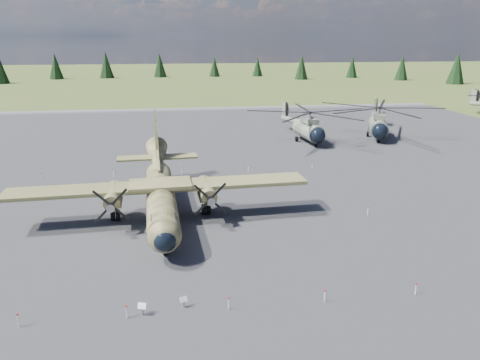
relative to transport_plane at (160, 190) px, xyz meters
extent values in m
plane|color=#4A5224|center=(2.24, -2.83, -2.49)|extent=(500.00, 500.00, 0.00)
cube|color=#5E5E63|center=(2.24, 7.17, -2.49)|extent=(120.00, 120.00, 0.04)
cylinder|color=#333A1F|center=(0.07, -1.40, -0.41)|extent=(3.30, 16.37, 2.53)
sphere|color=#333A1F|center=(0.45, -9.52, -0.41)|extent=(2.59, 2.59, 2.48)
sphere|color=black|center=(0.47, -10.02, -0.46)|extent=(1.91, 1.91, 1.82)
cube|color=black|center=(0.38, -8.08, 0.26)|extent=(1.87, 1.53, 0.50)
cone|color=#333A1F|center=(-0.44, 9.25, 0.53)|extent=(2.77, 6.32, 3.80)
cube|color=#ACAFB2|center=(0.02, -0.49, -1.45)|extent=(1.97, 5.50, 0.45)
cube|color=#31371C|center=(0.04, -0.95, 0.62)|extent=(26.32, 4.31, 0.32)
cube|color=#333A1F|center=(0.04, -0.95, 0.82)|extent=(5.57, 3.51, 0.32)
cylinder|color=#333A1F|center=(-4.00, -1.41, 0.13)|extent=(1.58, 4.76, 1.36)
cube|color=#333A1F|center=(-4.04, -0.69, -0.46)|extent=(1.50, 3.13, 0.72)
cone|color=gray|center=(-3.87, -4.34, 0.13)|extent=(0.72, 0.84, 0.69)
cylinder|color=black|center=(-4.04, -0.69, -2.00)|extent=(0.84, 1.03, 0.99)
cylinder|color=#333A1F|center=(4.12, -1.02, 0.13)|extent=(1.58, 4.76, 1.36)
cube|color=#333A1F|center=(4.08, -0.30, -0.46)|extent=(1.50, 3.13, 0.72)
cone|color=gray|center=(4.26, -3.96, 0.13)|extent=(0.72, 0.84, 0.69)
cylinder|color=black|center=(4.08, -0.30, -2.00)|extent=(0.84, 1.03, 0.99)
cube|color=#333A1F|center=(-0.28, 5.82, 1.08)|extent=(0.58, 6.83, 1.52)
cube|color=#31371C|center=(-0.46, 9.70, 0.58)|extent=(8.76, 2.40, 0.20)
cylinder|color=gray|center=(0.40, -8.44, -1.34)|extent=(0.13, 0.13, 0.81)
cylinder|color=black|center=(0.40, -8.44, -2.00)|extent=(0.36, 0.86, 0.84)
cylinder|color=slate|center=(21.89, 27.71, -0.60)|extent=(3.26, 7.57, 2.55)
sphere|color=black|center=(22.25, 24.05, -0.65)|extent=(2.57, 2.57, 2.35)
sphere|color=slate|center=(21.53, 31.37, -0.60)|extent=(2.57, 2.57, 2.35)
cube|color=slate|center=(21.93, 27.31, 1.03)|extent=(2.05, 3.42, 0.77)
cylinder|color=gray|center=(21.93, 27.31, 1.80)|extent=(0.40, 0.40, 1.02)
cylinder|color=slate|center=(21.15, 35.18, -0.25)|extent=(1.71, 8.76, 1.46)
cube|color=slate|center=(20.78, 38.99, 1.03)|extent=(0.36, 1.44, 2.45)
cylinder|color=black|center=(21.13, 39.03, 1.03)|extent=(0.32, 2.65, 2.66)
cylinder|color=black|center=(22.19, 24.66, -2.08)|extent=(0.35, 0.72, 0.69)
cylinder|color=black|center=(20.39, 28.80, -2.08)|extent=(0.38, 0.84, 0.82)
cylinder|color=gray|center=(20.39, 28.80, -1.55)|extent=(0.16, 0.16, 1.48)
cylinder|color=black|center=(23.14, 29.07, -2.08)|extent=(0.38, 0.84, 0.82)
cylinder|color=gray|center=(23.14, 29.07, -1.55)|extent=(0.16, 0.16, 1.48)
cylinder|color=slate|center=(33.83, 29.07, -0.50)|extent=(5.22, 8.20, 2.69)
sphere|color=black|center=(32.48, 25.44, -0.56)|extent=(3.18, 3.18, 2.48)
sphere|color=slate|center=(35.18, 32.70, -0.50)|extent=(3.18, 3.18, 2.48)
cube|color=slate|center=(33.68, 28.67, 1.22)|extent=(2.91, 3.87, 0.81)
cylinder|color=gray|center=(33.68, 28.67, 2.03)|extent=(0.50, 0.50, 1.08)
cylinder|color=slate|center=(36.58, 36.49, -0.13)|extent=(4.04, 8.93, 1.54)
cube|color=slate|center=(37.98, 40.27, 1.22)|extent=(0.75, 1.50, 2.58)
cylinder|color=black|center=(38.34, 40.14, 1.22)|extent=(1.03, 2.65, 2.80)
cylinder|color=black|center=(32.71, 26.04, -2.06)|extent=(0.54, 0.79, 0.73)
cylinder|color=black|center=(32.92, 30.79, -2.06)|extent=(0.60, 0.92, 0.86)
cylinder|color=gray|center=(32.92, 30.79, -1.50)|extent=(0.19, 0.19, 1.56)
cylinder|color=black|center=(35.64, 29.78, -2.06)|extent=(0.60, 0.92, 0.86)
cylinder|color=gray|center=(35.64, 29.78, -1.50)|extent=(0.19, 0.19, 1.56)
cube|color=slate|center=(64.82, 50.95, 1.19)|extent=(0.47, 1.51, 2.56)
cylinder|color=black|center=(65.19, 51.01, 1.19)|extent=(0.50, 2.75, 2.77)
cube|color=gray|center=(-0.87, -16.10, -2.18)|extent=(0.11, 0.11, 0.63)
cube|color=white|center=(-0.87, -16.16, -1.87)|extent=(0.55, 0.37, 0.36)
cube|color=gray|center=(1.57, -15.62, -2.21)|extent=(0.10, 0.10, 0.56)
cube|color=white|center=(1.57, -15.67, -1.94)|extent=(0.49, 0.32, 0.32)
cylinder|color=white|center=(-7.76, -16.33, -2.09)|extent=(0.07, 0.07, 0.80)
cylinder|color=red|center=(-7.76, -16.33, -1.69)|extent=(0.12, 0.12, 0.10)
cylinder|color=white|center=(-1.76, -16.33, -2.09)|extent=(0.07, 0.07, 0.80)
cylinder|color=red|center=(-1.76, -16.33, -1.69)|extent=(0.12, 0.12, 0.10)
cylinder|color=white|center=(4.24, -16.33, -2.09)|extent=(0.07, 0.07, 0.80)
cylinder|color=red|center=(4.24, -16.33, -1.69)|extent=(0.12, 0.12, 0.10)
cylinder|color=white|center=(10.24, -16.33, -2.09)|extent=(0.07, 0.07, 0.80)
cylinder|color=red|center=(10.24, -16.33, -1.69)|extent=(0.12, 0.12, 0.10)
cylinder|color=white|center=(16.24, -16.33, -2.09)|extent=(0.07, 0.07, 0.80)
cylinder|color=red|center=(16.24, -16.33, -1.69)|extent=(0.12, 0.12, 0.10)
cylinder|color=white|center=(-13.76, 13.17, -2.09)|extent=(0.07, 0.07, 0.80)
cylinder|color=red|center=(-13.76, 13.17, -1.69)|extent=(0.12, 0.12, 0.10)
cylinder|color=white|center=(-5.76, 13.17, -2.09)|extent=(0.07, 0.07, 0.80)
cylinder|color=red|center=(-5.76, 13.17, -1.69)|extent=(0.12, 0.12, 0.10)
cylinder|color=white|center=(2.24, 13.17, -2.09)|extent=(0.07, 0.07, 0.80)
cylinder|color=red|center=(2.24, 13.17, -1.69)|extent=(0.12, 0.12, 0.10)
cylinder|color=white|center=(10.24, 13.17, -2.09)|extent=(0.07, 0.07, 0.80)
cylinder|color=red|center=(10.24, 13.17, -1.69)|extent=(0.12, 0.12, 0.10)
cylinder|color=white|center=(18.24, 13.17, -2.09)|extent=(0.07, 0.07, 0.80)
cylinder|color=red|center=(18.24, 13.17, -1.69)|extent=(0.12, 0.12, 0.10)
cylinder|color=white|center=(18.74, -2.83, -2.09)|extent=(0.07, 0.07, 0.80)
cylinder|color=red|center=(18.74, -2.83, -1.69)|extent=(0.12, 0.12, 0.10)
cone|color=black|center=(98.07, 110.53, 2.85)|extent=(5.99, 5.99, 10.69)
cone|color=black|center=(86.53, 126.94, 2.01)|extent=(5.04, 5.04, 9.00)
cone|color=black|center=(72.24, 140.03, 1.66)|extent=(4.65, 4.65, 8.30)
cone|color=black|center=(50.45, 135.48, 2.07)|extent=(5.11, 5.11, 9.13)
cone|color=black|center=(36.53, 152.22, 1.28)|extent=(4.23, 4.23, 7.55)
cone|color=black|center=(18.96, 153.16, 1.38)|extent=(4.33, 4.33, 7.74)
cone|color=black|center=(-2.90, 153.43, 2.15)|extent=(5.20, 5.20, 9.28)
cone|color=black|center=(-23.52, 151.94, 2.48)|extent=(5.57, 5.57, 9.95)
cone|color=black|center=(-41.98, 149.77, 2.30)|extent=(5.37, 5.37, 9.58)
cone|color=black|center=(-56.88, 134.16, 2.45)|extent=(5.54, 5.54, 9.89)
camera|label=1|loc=(1.40, -40.81, 13.32)|focal=35.00mm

